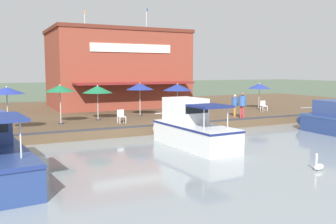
{
  "coord_description": "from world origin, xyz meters",
  "views": [
    {
      "loc": [
        20.35,
        -11.12,
        3.94
      ],
      "look_at": [
        -1.0,
        -0.61,
        1.3
      ],
      "focal_mm": 40.0,
      "sensor_mm": 36.0,
      "label": 1
    }
  ],
  "objects_px": {
    "patio_umbrella_near_quay_edge": "(177,87)",
    "cafe_chair_mid_patio": "(121,116)",
    "patio_umbrella_mid_patio_right": "(98,89)",
    "mooring_post": "(329,108)",
    "patio_umbrella_mid_patio_left": "(7,91)",
    "person_at_quay_edge": "(242,102)",
    "patio_umbrella_back_row": "(60,89)",
    "swan": "(319,166)",
    "cafe_chair_facing_river": "(264,105)",
    "motorboat_distant_upstream": "(188,128)",
    "waterfront_restaurant": "(117,69)",
    "patio_umbrella_by_entrance": "(140,87)",
    "patio_umbrella_far_corner": "(259,86)",
    "person_mid_patio": "(235,103)"
  },
  "relations": [
    {
      "from": "patio_umbrella_far_corner",
      "to": "person_at_quay_edge",
      "type": "xyz_separation_m",
      "value": [
        4.86,
        -5.53,
        -0.82
      ]
    },
    {
      "from": "patio_umbrella_by_entrance",
      "to": "mooring_post",
      "type": "height_order",
      "value": "patio_umbrella_by_entrance"
    },
    {
      "from": "person_at_quay_edge",
      "to": "mooring_post",
      "type": "relative_size",
      "value": 2.44
    },
    {
      "from": "patio_umbrella_far_corner",
      "to": "swan",
      "type": "bearing_deg",
      "value": -32.76
    },
    {
      "from": "patio_umbrella_mid_patio_right",
      "to": "mooring_post",
      "type": "relative_size",
      "value": 3.17
    },
    {
      "from": "patio_umbrella_near_quay_edge",
      "to": "person_at_quay_edge",
      "type": "bearing_deg",
      "value": 65.13
    },
    {
      "from": "patio_umbrella_by_entrance",
      "to": "person_mid_patio",
      "type": "distance_m",
      "value": 7.05
    },
    {
      "from": "motorboat_distant_upstream",
      "to": "patio_umbrella_near_quay_edge",
      "type": "bearing_deg",
      "value": 156.98
    },
    {
      "from": "patio_umbrella_back_row",
      "to": "motorboat_distant_upstream",
      "type": "height_order",
      "value": "patio_umbrella_back_row"
    },
    {
      "from": "person_mid_patio",
      "to": "motorboat_distant_upstream",
      "type": "relative_size",
      "value": 0.25
    },
    {
      "from": "patio_umbrella_mid_patio_left",
      "to": "waterfront_restaurant",
      "type": "bearing_deg",
      "value": 138.74
    },
    {
      "from": "patio_umbrella_by_entrance",
      "to": "cafe_chair_facing_river",
      "type": "relative_size",
      "value": 2.89
    },
    {
      "from": "patio_umbrella_near_quay_edge",
      "to": "cafe_chair_mid_patio",
      "type": "xyz_separation_m",
      "value": [
        0.4,
        -4.26,
        -1.71
      ]
    },
    {
      "from": "patio_umbrella_mid_patio_right",
      "to": "motorboat_distant_upstream",
      "type": "distance_m",
      "value": 8.44
    },
    {
      "from": "patio_umbrella_by_entrance",
      "to": "person_at_quay_edge",
      "type": "distance_m",
      "value": 7.49
    },
    {
      "from": "patio_umbrella_near_quay_edge",
      "to": "cafe_chair_mid_patio",
      "type": "bearing_deg",
      "value": -84.66
    },
    {
      "from": "patio_umbrella_far_corner",
      "to": "patio_umbrella_mid_patio_left",
      "type": "bearing_deg",
      "value": -79.39
    },
    {
      "from": "person_mid_patio",
      "to": "person_at_quay_edge",
      "type": "xyz_separation_m",
      "value": [
        1.1,
        -0.17,
        0.16
      ]
    },
    {
      "from": "motorboat_distant_upstream",
      "to": "mooring_post",
      "type": "height_order",
      "value": "motorboat_distant_upstream"
    },
    {
      "from": "patio_umbrella_far_corner",
      "to": "cafe_chair_facing_river",
      "type": "height_order",
      "value": "patio_umbrella_far_corner"
    },
    {
      "from": "cafe_chair_mid_patio",
      "to": "waterfront_restaurant",
      "type": "bearing_deg",
      "value": 162.4
    },
    {
      "from": "patio_umbrella_mid_patio_left",
      "to": "patio_umbrella_mid_patio_right",
      "type": "xyz_separation_m",
      "value": [
        -2.58,
        5.76,
        -0.18
      ]
    },
    {
      "from": "patio_umbrella_mid_patio_right",
      "to": "cafe_chair_mid_patio",
      "type": "height_order",
      "value": "patio_umbrella_mid_patio_right"
    },
    {
      "from": "waterfront_restaurant",
      "to": "patio_umbrella_by_entrance",
      "type": "bearing_deg",
      "value": -7.18
    },
    {
      "from": "cafe_chair_facing_river",
      "to": "cafe_chair_mid_patio",
      "type": "xyz_separation_m",
      "value": [
        1.62,
        -12.97,
        0.0
      ]
    },
    {
      "from": "waterfront_restaurant",
      "to": "patio_umbrella_by_entrance",
      "type": "xyz_separation_m",
      "value": [
        8.12,
        -1.02,
        -1.34
      ]
    },
    {
      "from": "patio_umbrella_back_row",
      "to": "swan",
      "type": "bearing_deg",
      "value": 28.16
    },
    {
      "from": "cafe_chair_facing_river",
      "to": "motorboat_distant_upstream",
      "type": "distance_m",
      "value": 13.53
    },
    {
      "from": "patio_umbrella_far_corner",
      "to": "patio_umbrella_near_quay_edge",
      "type": "bearing_deg",
      "value": -73.01
    },
    {
      "from": "patio_umbrella_by_entrance",
      "to": "patio_umbrella_far_corner",
      "type": "bearing_deg",
      "value": 91.65
    },
    {
      "from": "cafe_chair_facing_river",
      "to": "motorboat_distant_upstream",
      "type": "relative_size",
      "value": 0.13
    },
    {
      "from": "mooring_post",
      "to": "swan",
      "type": "xyz_separation_m",
      "value": [
        10.52,
        -12.82,
        -0.75
      ]
    },
    {
      "from": "waterfront_restaurant",
      "to": "cafe_chair_facing_river",
      "type": "distance_m",
      "value": 13.75
    },
    {
      "from": "patio_umbrella_far_corner",
      "to": "cafe_chair_facing_river",
      "type": "bearing_deg",
      "value": -28.68
    },
    {
      "from": "patio_umbrella_mid_patio_left",
      "to": "mooring_post",
      "type": "height_order",
      "value": "patio_umbrella_mid_patio_left"
    },
    {
      "from": "patio_umbrella_mid_patio_right",
      "to": "mooring_post",
      "type": "bearing_deg",
      "value": 77.34
    },
    {
      "from": "cafe_chair_mid_patio",
      "to": "patio_umbrella_mid_patio_left",
      "type": "bearing_deg",
      "value": -85.62
    },
    {
      "from": "waterfront_restaurant",
      "to": "motorboat_distant_upstream",
      "type": "bearing_deg",
      "value": -6.39
    },
    {
      "from": "patio_umbrella_back_row",
      "to": "cafe_chair_facing_river",
      "type": "bearing_deg",
      "value": 91.11
    },
    {
      "from": "patio_umbrella_near_quay_edge",
      "to": "person_mid_patio",
      "type": "height_order",
      "value": "patio_umbrella_near_quay_edge"
    },
    {
      "from": "patio_umbrella_near_quay_edge",
      "to": "patio_umbrella_mid_patio_right",
      "type": "distance_m",
      "value": 5.46
    },
    {
      "from": "person_mid_patio",
      "to": "patio_umbrella_back_row",
      "type": "bearing_deg",
      "value": -98.05
    },
    {
      "from": "patio_umbrella_mid_patio_right",
      "to": "person_at_quay_edge",
      "type": "height_order",
      "value": "patio_umbrella_mid_patio_right"
    },
    {
      "from": "patio_umbrella_by_entrance",
      "to": "patio_umbrella_far_corner",
      "type": "height_order",
      "value": "patio_umbrella_by_entrance"
    },
    {
      "from": "swan",
      "to": "cafe_chair_facing_river",
      "type": "bearing_deg",
      "value": 146.76
    },
    {
      "from": "patio_umbrella_by_entrance",
      "to": "cafe_chair_mid_patio",
      "type": "distance_m",
      "value": 4.28
    },
    {
      "from": "patio_umbrella_far_corner",
      "to": "person_mid_patio",
      "type": "height_order",
      "value": "patio_umbrella_far_corner"
    },
    {
      "from": "cafe_chair_mid_patio",
      "to": "mooring_post",
      "type": "xyz_separation_m",
      "value": [
        1.87,
        16.61,
        -0.09
      ]
    },
    {
      "from": "swan",
      "to": "person_at_quay_edge",
      "type": "bearing_deg",
      "value": 157.09
    },
    {
      "from": "patio_umbrella_back_row",
      "to": "person_at_quay_edge",
      "type": "height_order",
      "value": "patio_umbrella_back_row"
    }
  ]
}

